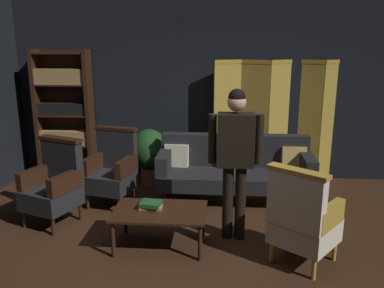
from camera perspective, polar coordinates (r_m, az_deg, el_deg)
The scene contains 13 objects.
ground_plane at distance 4.55m, azimuth -0.81°, elevation -14.25°, with size 10.00×10.00×0.00m, color #331E11.
back_wall at distance 6.48m, azimuth 1.14°, elevation 7.55°, with size 7.20×0.10×2.80m, color black.
folding_screen at distance 6.48m, azimuth 12.36°, elevation 3.49°, with size 2.09×0.40×1.90m.
bookshelf at distance 6.75m, azimuth -17.60°, elevation 4.43°, with size 0.90×0.32×2.05m.
velvet_couch at distance 5.70m, azimuth 6.04°, elevation -3.28°, with size 2.12×0.78×0.88m.
coffee_table at distance 4.41m, azimuth -4.58°, elevation -9.89°, with size 1.00×0.64×0.42m.
armchair_gilt_accent at distance 4.16m, azimuth 15.39°, elevation -10.20°, with size 0.81×0.81×1.04m.
armchair_wing_left at distance 5.19m, azimuth -18.94°, elevation -5.43°, with size 0.75×0.75×1.04m.
armchair_wing_right at distance 5.57m, azimuth -11.22°, elevation -3.52°, with size 0.69×0.69×1.04m.
standing_figure at distance 4.38m, azimuth 6.17°, elevation -1.02°, with size 0.59×0.23×1.70m.
potted_plant at distance 6.28m, azimuth -6.05°, elevation -1.17°, with size 0.57×0.57×0.86m.
book_tan_leather at distance 4.44m, azimuth -5.83°, elevation -8.85°, with size 0.25×0.15×0.03m, color #9E7A47.
book_green_cloth at distance 4.43m, azimuth -5.84°, elevation -8.40°, with size 0.22×0.19×0.04m, color #1E4C28.
Camera 1 is at (0.37, -3.97, 2.20)m, focal length 37.63 mm.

